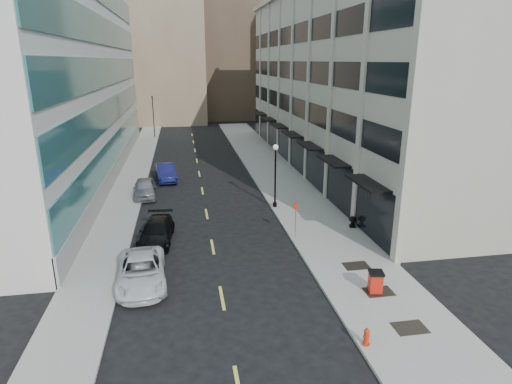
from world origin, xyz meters
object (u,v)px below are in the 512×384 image
object	(u,v)px
traffic_signal	(152,99)
car_white_van	(141,271)
fire_hydrant	(366,337)
urn_planter	(353,221)
car_blue_sedan	(166,172)
lamppost	(275,170)
car_black_pickup	(156,232)
car_silver_sedan	(145,188)
sign_post	(296,214)
trash_bin	(376,281)

from	to	relation	value
traffic_signal	car_white_van	world-z (taller)	traffic_signal
fire_hydrant	urn_planter	size ratio (longest dim) A/B	1.01
car_blue_sedan	lamppost	xyz separation A→B (m)	(8.50, -9.72, 2.29)
car_black_pickup	car_silver_sedan	bearing A→B (deg)	103.31
fire_hydrant	urn_planter	xyz separation A→B (m)	(4.30, 12.03, 0.09)
car_black_pickup	urn_planter	xyz separation A→B (m)	(13.00, -0.07, -0.09)
car_blue_sedan	sign_post	size ratio (longest dim) A/B	1.94
trash_bin	urn_planter	size ratio (longest dim) A/B	1.47
traffic_signal	fire_hydrant	size ratio (longest dim) A/B	9.15
car_black_pickup	sign_post	size ratio (longest dim) A/B	1.94
car_black_pickup	trash_bin	world-z (taller)	car_black_pickup
car_blue_sedan	fire_hydrant	size ratio (longest dim) A/B	6.27
car_white_van	car_black_pickup	distance (m)	5.35
car_white_van	fire_hydrant	size ratio (longest dim) A/B	6.80
car_white_van	car_blue_sedan	xyz separation A→B (m)	(0.70, 20.03, 0.07)
traffic_signal	sign_post	world-z (taller)	traffic_signal
traffic_signal	car_silver_sedan	bearing A→B (deg)	-88.61
car_white_van	car_black_pickup	world-z (taller)	car_white_van
traffic_signal	car_white_van	bearing A→B (deg)	-87.91
sign_post	lamppost	bearing A→B (deg)	92.97
car_silver_sedan	car_blue_sedan	size ratio (longest dim) A/B	0.93
car_silver_sedan	car_blue_sedan	distance (m)	5.23
traffic_signal	lamppost	world-z (taller)	traffic_signal
traffic_signal	trash_bin	size ratio (longest dim) A/B	6.30
trash_bin	urn_planter	world-z (taller)	trash_bin
car_blue_sedan	lamppost	bearing A→B (deg)	-55.40
car_black_pickup	car_silver_sedan	size ratio (longest dim) A/B	1.07
lamppost	car_blue_sedan	bearing A→B (deg)	131.16
car_black_pickup	trash_bin	bearing A→B (deg)	-32.66
car_silver_sedan	lamppost	world-z (taller)	lamppost
lamppost	trash_bin	bearing A→B (deg)	-81.11
car_silver_sedan	fire_hydrant	world-z (taller)	car_silver_sedan
trash_bin	sign_post	size ratio (longest dim) A/B	0.45
traffic_signal	lamppost	bearing A→B (deg)	-72.21
car_white_van	urn_planter	world-z (taller)	car_white_van
car_black_pickup	lamppost	world-z (taller)	lamppost
trash_bin	sign_post	distance (m)	7.61
car_silver_sedan	sign_post	distance (m)	14.84
car_white_van	lamppost	xyz separation A→B (m)	(9.20, 10.30, 2.36)
traffic_signal	car_white_van	size ratio (longest dim) A/B	1.35
fire_hydrant	lamppost	world-z (taller)	lamppost
car_black_pickup	fire_hydrant	world-z (taller)	car_black_pickup
car_silver_sedan	urn_planter	bearing A→B (deg)	-37.64
car_white_van	traffic_signal	bearing A→B (deg)	88.42
car_silver_sedan	car_black_pickup	bearing A→B (deg)	-85.26
car_black_pickup	lamppost	distance (m)	10.30
car_blue_sedan	car_silver_sedan	bearing A→B (deg)	-114.40
car_silver_sedan	traffic_signal	bearing A→B (deg)	87.95
car_blue_sedan	sign_post	xyz separation A→B (m)	(8.50, -15.81, 0.94)
sign_post	urn_planter	xyz separation A→B (m)	(4.30, 1.05, -1.12)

